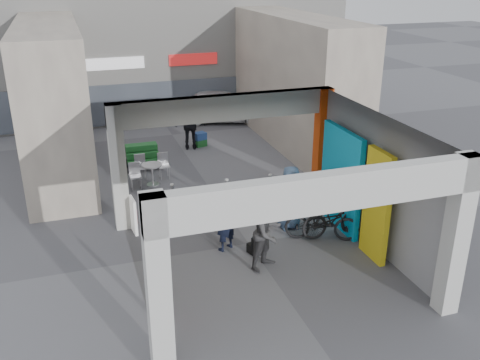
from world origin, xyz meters
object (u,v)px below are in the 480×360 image
object	(u,v)px
man_back_turned	(268,233)
bicycle_rear	(334,218)
border_collie	(256,245)
white_van	(222,106)
man_elderly	(290,198)
produce_stand	(143,160)
man_with_dog	(225,221)
man_crates	(190,125)
bicycle_front	(322,222)
cafe_set	(148,174)

from	to	relation	value
man_back_turned	bicycle_rear	bearing A→B (deg)	-9.83
border_collie	white_van	world-z (taller)	white_van
man_back_turned	man_elderly	size ratio (longest dim) A/B	1.02
produce_stand	man_with_dog	distance (m)	6.51
man_crates	man_elderly	bearing A→B (deg)	111.45
produce_stand	bicycle_front	world-z (taller)	bicycle_front
man_back_turned	bicycle_front	xyz separation A→B (m)	(1.86, 0.83, -0.40)
man_elderly	man_crates	xyz separation A→B (m)	(-1.03, 7.42, 0.08)
produce_stand	border_collie	bearing A→B (deg)	-98.25
man_elderly	bicycle_front	distance (m)	1.12
produce_stand	bicycle_rear	xyz separation A→B (m)	(4.07, -6.65, 0.21)
cafe_set	man_with_dog	world-z (taller)	man_with_dog
border_collie	white_van	bearing A→B (deg)	59.83
man_crates	bicycle_rear	distance (m)	8.51
border_collie	bicycle_rear	bearing A→B (deg)	-11.12
cafe_set	bicycle_front	size ratio (longest dim) A/B	0.72
produce_stand	cafe_set	bearing A→B (deg)	-113.65
border_collie	produce_stand	bearing A→B (deg)	86.64
man_elderly	bicycle_rear	xyz separation A→B (m)	(0.90, -0.86, -0.35)
man_with_dog	man_back_turned	distance (m)	1.33
man_back_turned	man_elderly	world-z (taller)	man_back_turned
cafe_set	white_van	bearing A→B (deg)	54.74
produce_stand	man_back_turned	xyz separation A→B (m)	(1.84, -7.52, 0.57)
cafe_set	man_with_dog	bearing A→B (deg)	-77.33
cafe_set	man_elderly	distance (m)	5.57
border_collie	man_elderly	distance (m)	1.91
man_elderly	white_van	xyz separation A→B (m)	(1.24, 10.79, -0.16)
man_elderly	bicycle_rear	world-z (taller)	man_elderly
bicycle_front	man_elderly	bearing A→B (deg)	53.94
cafe_set	man_crates	xyz separation A→B (m)	(2.17, 2.90, 0.67)
border_collie	white_van	size ratio (longest dim) A/B	0.16
cafe_set	man_back_turned	bearing A→B (deg)	-73.35
man_crates	produce_stand	bearing A→B (deg)	50.82
cafe_set	man_crates	distance (m)	3.68
man_back_turned	bicycle_rear	size ratio (longest dim) A/B	0.99
man_back_turned	white_van	distance (m)	12.78
border_collie	man_back_turned	xyz separation A→B (m)	(0.08, -0.60, 0.64)
border_collie	man_back_turned	size ratio (longest dim) A/B	0.37
produce_stand	border_collie	size ratio (longest dim) A/B	1.95
produce_stand	white_van	bearing A→B (deg)	26.08
man_crates	bicycle_front	bearing A→B (deg)	114.17
produce_stand	man_back_turned	distance (m)	7.76
man_with_dog	man_crates	world-z (taller)	man_crates
bicycle_front	man_with_dog	bearing A→B (deg)	106.97
man_with_dog	bicycle_rear	bearing A→B (deg)	146.15
man_back_turned	man_crates	world-z (taller)	man_crates
border_collie	man_with_dog	distance (m)	0.98
border_collie	cafe_set	bearing A→B (deg)	89.90
man_back_turned	cafe_set	bearing A→B (deg)	75.62
border_collie	bicycle_front	xyz separation A→B (m)	(1.94, 0.23, 0.24)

